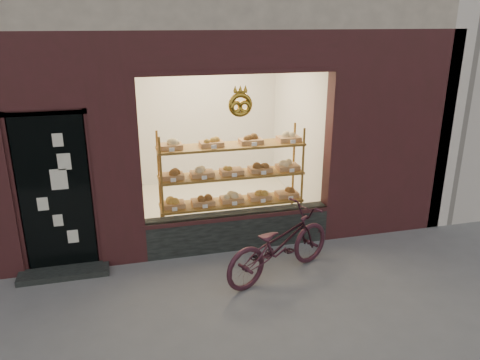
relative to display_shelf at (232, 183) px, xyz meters
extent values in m
plane|color=slate|center=(-0.45, -2.55, -0.86)|extent=(90.00, 90.00, 0.00)
cube|color=#2F3532|center=(0.00, -0.42, -0.58)|extent=(2.70, 0.25, 0.55)
cube|color=black|center=(-2.45, -0.49, 0.24)|extent=(0.90, 0.04, 2.15)
cube|color=#2F3532|center=(-2.45, -0.65, -0.82)|extent=(1.15, 0.35, 0.08)
torus|color=#BA8A26|center=(0.00, -0.53, 1.29)|extent=(0.33, 0.07, 0.33)
cube|color=brown|center=(0.00, 0.00, -0.81)|extent=(2.20, 0.45, 0.04)
cube|color=brown|center=(0.00, 0.00, -0.31)|extent=(2.20, 0.45, 0.03)
cube|color=brown|center=(0.00, 0.00, 0.14)|extent=(2.20, 0.45, 0.04)
cube|color=brown|center=(0.00, 0.00, 0.59)|extent=(2.20, 0.45, 0.04)
cylinder|color=brown|center=(-1.07, -0.19, -0.01)|extent=(0.04, 0.04, 1.70)
cylinder|color=brown|center=(1.07, -0.19, -0.01)|extent=(0.04, 0.04, 1.70)
cylinder|color=brown|center=(-1.07, 0.20, -0.01)|extent=(0.04, 0.04, 1.70)
cylinder|color=brown|center=(1.07, 0.20, -0.01)|extent=(0.04, 0.04, 1.70)
cube|color=#997448|center=(-0.90, 0.00, -0.26)|extent=(0.34, 0.24, 0.07)
sphere|color=olive|center=(-0.90, 0.00, -0.17)|extent=(0.11, 0.11, 0.11)
cube|color=white|center=(-0.90, -0.18, -0.26)|extent=(0.07, 0.01, 0.05)
cube|color=#997448|center=(-0.45, 0.00, -0.26)|extent=(0.34, 0.24, 0.07)
sphere|color=brown|center=(-0.45, 0.00, -0.17)|extent=(0.11, 0.11, 0.11)
cube|color=white|center=(-0.45, -0.18, -0.26)|extent=(0.07, 0.01, 0.05)
cube|color=#997448|center=(0.00, 0.00, -0.26)|extent=(0.34, 0.24, 0.07)
sphere|color=#D6B474|center=(0.00, 0.00, -0.17)|extent=(0.11, 0.11, 0.11)
cube|color=white|center=(0.00, -0.18, -0.26)|extent=(0.07, 0.01, 0.05)
cube|color=#997448|center=(0.45, 0.00, -0.26)|extent=(0.34, 0.24, 0.07)
sphere|color=olive|center=(0.45, 0.00, -0.17)|extent=(0.11, 0.11, 0.11)
cube|color=white|center=(0.45, -0.18, -0.26)|extent=(0.07, 0.01, 0.05)
cube|color=#997448|center=(0.90, 0.00, -0.26)|extent=(0.34, 0.24, 0.07)
sphere|color=brown|center=(0.90, 0.00, -0.17)|extent=(0.11, 0.11, 0.11)
cube|color=white|center=(0.90, -0.18, -0.26)|extent=(0.08, 0.01, 0.05)
cube|color=#997448|center=(-0.90, 0.00, 0.19)|extent=(0.34, 0.24, 0.07)
sphere|color=brown|center=(-0.90, 0.00, 0.28)|extent=(0.11, 0.11, 0.11)
cube|color=white|center=(-0.90, -0.18, 0.19)|extent=(0.07, 0.01, 0.06)
cube|color=#997448|center=(-0.45, 0.00, 0.19)|extent=(0.34, 0.24, 0.07)
sphere|color=#D6B474|center=(-0.45, 0.00, 0.28)|extent=(0.11, 0.11, 0.11)
cube|color=white|center=(-0.45, -0.18, 0.19)|extent=(0.07, 0.01, 0.06)
cube|color=#997448|center=(0.00, 0.00, 0.19)|extent=(0.34, 0.24, 0.07)
sphere|color=olive|center=(0.00, 0.00, 0.28)|extent=(0.11, 0.11, 0.11)
cube|color=white|center=(0.00, -0.18, 0.19)|extent=(0.07, 0.01, 0.06)
cube|color=#997448|center=(0.45, 0.00, 0.19)|extent=(0.34, 0.24, 0.07)
sphere|color=brown|center=(0.45, 0.00, 0.28)|extent=(0.11, 0.11, 0.11)
cube|color=white|center=(0.45, -0.18, 0.19)|extent=(0.07, 0.01, 0.06)
cube|color=#997448|center=(0.90, 0.00, 0.19)|extent=(0.34, 0.24, 0.07)
sphere|color=#D6B474|center=(0.90, 0.00, 0.28)|extent=(0.11, 0.11, 0.11)
cube|color=white|center=(0.90, -0.18, 0.19)|extent=(0.08, 0.01, 0.06)
cube|color=#997448|center=(-0.90, 0.00, 0.64)|extent=(0.34, 0.24, 0.07)
sphere|color=#D6B474|center=(-0.90, 0.00, 0.73)|extent=(0.11, 0.11, 0.11)
cube|color=white|center=(-0.90, -0.18, 0.64)|extent=(0.07, 0.01, 0.06)
cube|color=#997448|center=(-0.30, 0.00, 0.64)|extent=(0.34, 0.24, 0.07)
sphere|color=olive|center=(-0.30, 0.00, 0.73)|extent=(0.11, 0.11, 0.11)
cube|color=white|center=(-0.30, -0.18, 0.64)|extent=(0.08, 0.01, 0.06)
cube|color=#997448|center=(0.30, 0.00, 0.64)|extent=(0.34, 0.24, 0.07)
sphere|color=brown|center=(0.30, 0.00, 0.73)|extent=(0.11, 0.11, 0.11)
cube|color=white|center=(0.30, -0.18, 0.64)|extent=(0.07, 0.01, 0.06)
cube|color=#997448|center=(0.90, 0.00, 0.64)|extent=(0.34, 0.24, 0.07)
sphere|color=#D6B474|center=(0.90, 0.00, 0.73)|extent=(0.11, 0.11, 0.11)
cube|color=white|center=(0.90, -0.18, 0.64)|extent=(0.08, 0.01, 0.06)
imported|color=#371722|center=(0.31, -1.34, -0.41)|extent=(1.82, 1.25, 0.91)
camera|label=1|loc=(-1.56, -6.53, 2.37)|focal=35.00mm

